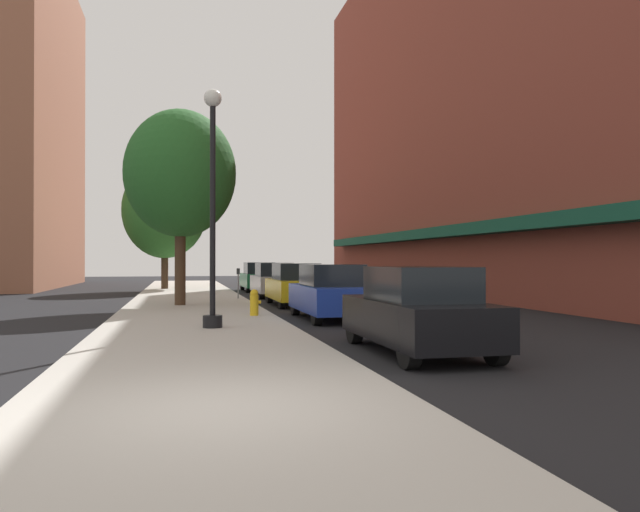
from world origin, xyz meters
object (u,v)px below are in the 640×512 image
at_px(lamppost, 213,203).
at_px(car_black, 418,311).
at_px(fire_hydrant, 254,302).
at_px(tree_mid, 165,210).
at_px(tree_near, 180,174).
at_px(parking_meter_near, 238,279).
at_px(car_yellow, 295,285).
at_px(car_green, 259,277).
at_px(car_silver, 274,280).
at_px(car_blue, 331,293).

xyz_separation_m(lamppost, car_black, (3.64, -4.36, -2.39)).
relative_size(fire_hydrant, tree_mid, 0.11).
bearing_deg(tree_near, tree_mid, 93.70).
height_order(lamppost, parking_meter_near, lamppost).
distance_m(tree_near, car_yellow, 6.10).
distance_m(lamppost, tree_mid, 21.69).
height_order(lamppost, car_green, lamppost).
distance_m(parking_meter_near, car_black, 15.91).
height_order(car_yellow, car_silver, same).
relative_size(lamppost, parking_meter_near, 4.50).
xyz_separation_m(parking_meter_near, tree_near, (-2.47, -3.42, 4.05)).
height_order(car_black, car_yellow, same).
distance_m(tree_mid, car_black, 26.75).
xyz_separation_m(parking_meter_near, car_yellow, (1.95, -3.06, -0.14)).
xyz_separation_m(lamppost, car_yellow, (3.64, 8.37, -2.39)).
height_order(tree_mid, car_green, tree_mid).
bearing_deg(tree_near, fire_hydrant, -66.26).
distance_m(tree_mid, car_blue, 20.12).
height_order(fire_hydrant, parking_meter_near, parking_meter_near).
bearing_deg(fire_hydrant, tree_mid, 99.36).
bearing_deg(lamppost, tree_mid, 94.39).
bearing_deg(parking_meter_near, car_yellow, -57.53).
height_order(car_blue, car_green, same).
xyz_separation_m(car_blue, car_green, (0.00, 17.20, 0.00)).
distance_m(car_blue, car_silver, 11.52).
height_order(tree_mid, car_yellow, tree_mid).
height_order(car_black, car_blue, same).
bearing_deg(lamppost, car_yellow, 66.49).
distance_m(parking_meter_near, tree_near, 5.85).
bearing_deg(tree_mid, car_green, -19.01).
bearing_deg(car_blue, tree_mid, 104.98).
relative_size(car_silver, car_green, 1.00).
xyz_separation_m(parking_meter_near, car_black, (1.95, -15.79, -0.14)).
bearing_deg(car_yellow, car_blue, -89.36).
distance_m(lamppost, fire_hydrant, 4.30).
distance_m(parking_meter_near, car_green, 8.54).
relative_size(lamppost, car_silver, 1.37).
bearing_deg(fire_hydrant, car_silver, 78.49).
relative_size(tree_mid, car_green, 1.72).
bearing_deg(car_silver, parking_meter_near, -126.99).
height_order(tree_near, car_green, tree_near).
relative_size(parking_meter_near, car_yellow, 0.30).
bearing_deg(car_yellow, parking_meter_near, 123.11).
height_order(tree_near, car_silver, tree_near).
distance_m(fire_hydrant, tree_mid, 19.22).
relative_size(tree_mid, car_blue, 1.72).
bearing_deg(car_yellow, tree_near, -174.70).
bearing_deg(car_silver, car_blue, -90.57).
bearing_deg(parking_meter_near, car_blue, -77.62).
height_order(car_blue, car_yellow, same).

